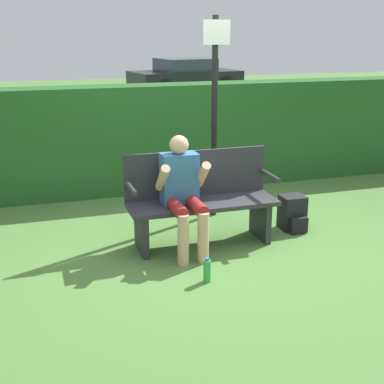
{
  "coord_description": "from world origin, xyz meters",
  "views": [
    {
      "loc": [
        -1.68,
        -4.97,
        2.18
      ],
      "look_at": [
        -0.15,
        -0.1,
        0.62
      ],
      "focal_mm": 50.0,
      "sensor_mm": 36.0,
      "label": 1
    }
  ],
  "objects_px": {
    "backpack": "(293,214)",
    "signpost": "(215,108)",
    "water_bottle": "(207,271)",
    "parked_car": "(185,76)",
    "person_seated": "(183,189)",
    "park_bench": "(201,199)"
  },
  "relations": [
    {
      "from": "backpack",
      "to": "signpost",
      "type": "distance_m",
      "value": 1.5
    },
    {
      "from": "water_bottle",
      "to": "signpost",
      "type": "relative_size",
      "value": 0.1
    },
    {
      "from": "backpack",
      "to": "parked_car",
      "type": "xyz_separation_m",
      "value": [
        2.86,
        13.69,
        0.39
      ]
    },
    {
      "from": "person_seated",
      "to": "water_bottle",
      "type": "height_order",
      "value": "person_seated"
    },
    {
      "from": "backpack",
      "to": "signpost",
      "type": "bearing_deg",
      "value": 133.79
    },
    {
      "from": "signpost",
      "to": "parked_car",
      "type": "xyz_separation_m",
      "value": [
        3.55,
        12.97,
        -0.74
      ]
    },
    {
      "from": "park_bench",
      "to": "parked_car",
      "type": "distance_m",
      "value": 14.31
    },
    {
      "from": "person_seated",
      "to": "backpack",
      "type": "height_order",
      "value": "person_seated"
    },
    {
      "from": "person_seated",
      "to": "signpost",
      "type": "bearing_deg",
      "value": 54.3
    },
    {
      "from": "person_seated",
      "to": "water_bottle",
      "type": "bearing_deg",
      "value": -90.25
    },
    {
      "from": "person_seated",
      "to": "parked_car",
      "type": "height_order",
      "value": "parked_car"
    },
    {
      "from": "parked_car",
      "to": "park_bench",
      "type": "bearing_deg",
      "value": -115.4
    },
    {
      "from": "park_bench",
      "to": "signpost",
      "type": "distance_m",
      "value": 1.21
    },
    {
      "from": "backpack",
      "to": "water_bottle",
      "type": "xyz_separation_m",
      "value": [
        -1.36,
        -0.97,
        -0.08
      ]
    },
    {
      "from": "signpost",
      "to": "parked_car",
      "type": "relative_size",
      "value": 0.57
    },
    {
      "from": "water_bottle",
      "to": "parked_car",
      "type": "relative_size",
      "value": 0.06
    },
    {
      "from": "park_bench",
      "to": "signpost",
      "type": "bearing_deg",
      "value": 61.39
    },
    {
      "from": "park_bench",
      "to": "water_bottle",
      "type": "height_order",
      "value": "park_bench"
    },
    {
      "from": "water_bottle",
      "to": "signpost",
      "type": "bearing_deg",
      "value": 68.54
    },
    {
      "from": "backpack",
      "to": "person_seated",
      "type": "bearing_deg",
      "value": -171.72
    },
    {
      "from": "park_bench",
      "to": "person_seated",
      "type": "distance_m",
      "value": 0.33
    },
    {
      "from": "backpack",
      "to": "signpost",
      "type": "height_order",
      "value": "signpost"
    }
  ]
}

